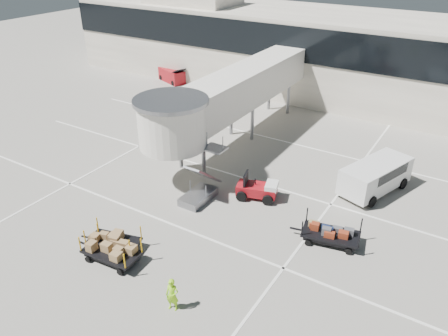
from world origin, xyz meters
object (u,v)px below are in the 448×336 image
(suitcase_cart, at_px, (332,235))
(box_cart_near, at_px, (111,253))
(baggage_tug, at_px, (258,189))
(ground_worker, at_px, (172,295))
(belt_loader, at_px, (172,75))
(box_cart_far, at_px, (115,241))
(minivan, at_px, (377,174))

(suitcase_cart, height_order, box_cart_near, suitcase_cart)
(baggage_tug, distance_m, ground_worker, 10.49)
(suitcase_cart, height_order, belt_loader, belt_loader)
(box_cart_far, height_order, minivan, minivan)
(box_cart_near, distance_m, box_cart_far, 0.92)
(suitcase_cart, xyz_separation_m, belt_loader, (-25.63, 18.71, 0.17))
(suitcase_cart, distance_m, box_cart_near, 11.86)
(baggage_tug, xyz_separation_m, belt_loader, (-19.97, 16.70, 0.10))
(suitcase_cart, bearing_deg, ground_worker, -129.61)
(ground_worker, xyz_separation_m, belt_loader, (-21.18, 27.12, -0.13))
(ground_worker, xyz_separation_m, minivan, (4.93, 15.38, 0.36))
(box_cart_near, relative_size, belt_loader, 0.90)
(suitcase_cart, distance_m, minivan, 7.01)
(box_cart_near, relative_size, box_cart_far, 1.08)
(baggage_tug, xyz_separation_m, suitcase_cart, (5.66, -2.00, -0.06))
(belt_loader, bearing_deg, minivan, -3.11)
(box_cart_near, xyz_separation_m, belt_loader, (-16.45, 26.21, 0.18))
(minivan, xyz_separation_m, belt_loader, (-26.12, 11.74, -0.49))
(baggage_tug, height_order, belt_loader, belt_loader)
(baggage_tug, height_order, box_cart_near, baggage_tug)
(suitcase_cart, distance_m, belt_loader, 31.73)
(box_cart_far, height_order, ground_worker, ground_worker)
(box_cart_near, distance_m, ground_worker, 4.83)
(baggage_tug, height_order, suitcase_cart, baggage_tug)
(belt_loader, bearing_deg, ground_worker, -30.91)
(ground_worker, height_order, minivan, minivan)
(box_cart_far, xyz_separation_m, ground_worker, (5.22, -1.70, 0.30))
(box_cart_near, relative_size, ground_worker, 2.22)
(ground_worker, bearing_deg, baggage_tug, 82.13)
(box_cart_far, relative_size, ground_worker, 2.07)
(suitcase_cart, bearing_deg, baggage_tug, 148.80)
(baggage_tug, bearing_deg, minivan, 22.36)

